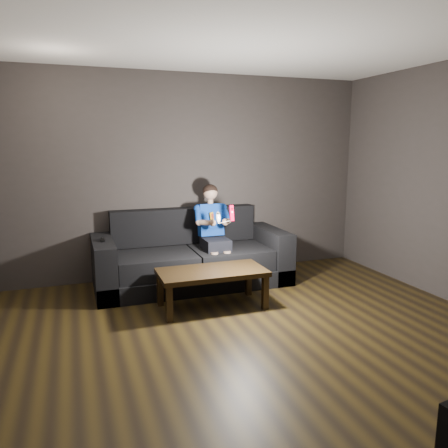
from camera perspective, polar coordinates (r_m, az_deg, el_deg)
name	(u,v)px	position (r m, az deg, el deg)	size (l,w,h in m)	color
floor	(267,351)	(3.99, 5.57, -16.19)	(5.00, 5.00, 0.00)	black
back_wall	(190,176)	(5.94, -4.43, 6.25)	(5.00, 0.04, 2.70)	#383331
ceiling	(273,21)	(3.68, 6.39, 24.80)	(5.00, 5.00, 0.02)	silver
sofa	(191,260)	(5.65, -4.31, -4.74)	(2.43, 1.05, 0.94)	black
child	(213,225)	(5.55, -1.43, -0.07)	(0.46, 0.57, 1.14)	black
wii_remote_red	(232,213)	(5.13, 1.00, 1.44)	(0.05, 0.07, 0.19)	red
nunchuk_white	(218,217)	(5.09, -0.76, 0.88)	(0.06, 0.08, 0.14)	white
wii_remote_black	(103,240)	(5.30, -15.58, -2.00)	(0.04, 0.15, 0.03)	black
coffee_table	(212,275)	(4.81, -1.58, -6.68)	(1.17, 0.59, 0.43)	black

